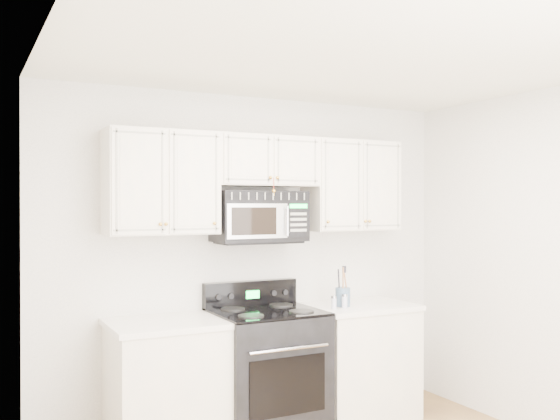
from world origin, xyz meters
TOP-DOWN VIEW (x-y plane):
  - room at (0.00, 0.00)m, footprint 3.51×3.51m
  - base_cabinet_left at (-0.80, 1.44)m, footprint 0.86×0.65m
  - base_cabinet_right at (0.80, 1.44)m, footprint 0.86×0.65m
  - range at (-0.05, 1.42)m, footprint 0.79×0.72m
  - upper_cabinets at (-0.00, 1.58)m, footprint 2.44×0.37m
  - microwave at (-0.04, 1.57)m, footprint 0.71×0.40m
  - utensil_crock at (0.62, 1.40)m, footprint 0.12×0.12m
  - shaker_salt at (0.48, 1.32)m, footprint 0.04×0.04m
  - shaker_pepper at (0.58, 1.31)m, footprint 0.05×0.05m

SIDE VIEW (x-z plane):
  - base_cabinet_left at x=-0.80m, z-range -0.03..0.89m
  - base_cabinet_right at x=0.80m, z-range -0.03..0.89m
  - range at x=-0.05m, z-range -0.08..1.05m
  - shaker_salt at x=0.48m, z-range 0.92..1.02m
  - shaker_pepper at x=0.58m, z-range 0.92..1.03m
  - utensil_crock at x=0.62m, z-range 0.84..1.16m
  - room at x=0.00m, z-range 0.00..2.60m
  - microwave at x=-0.04m, z-range 1.45..1.84m
  - upper_cabinets at x=0.00m, z-range 1.56..2.31m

